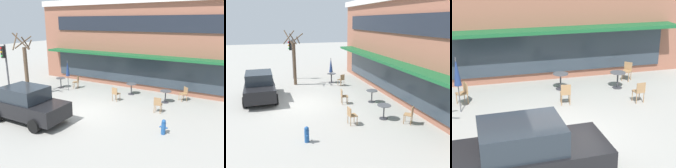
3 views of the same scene
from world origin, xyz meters
The scene contains 14 objects.
ground_plane centered at (0.00, 0.00, 0.00)m, with size 80.00×80.00×0.00m, color #9E9B93.
building_facade centered at (0.00, 9.96, 3.30)m, with size 16.73×9.10×6.60m.
cafe_table_near_wall centered at (0.98, 4.49, 0.52)m, with size 0.70×0.70×0.76m.
cafe_table_streetside centered at (3.57, 4.00, 0.52)m, with size 0.70×0.70×0.76m.
cafe_table_by_tree centered at (-4.42, 3.33, 0.52)m, with size 0.70×0.70×0.76m.
patio_umbrella_green_folded centered at (-3.41, 3.02, 1.63)m, with size 0.28×0.28×2.20m.
cafe_chair_0 centered at (4.48, 4.94, 0.53)m, with size 0.57×0.57×0.89m.
cafe_chair_1 centered at (3.74, 2.14, 0.53)m, with size 0.44×0.44×0.89m.
cafe_chair_2 centered at (0.74, 2.70, 0.53)m, with size 0.45×0.45×0.89m.
cafe_chair_3 centered at (-3.28, 3.84, 0.53)m, with size 0.53×0.53×0.89m.
parked_sedan centered at (-1.60, -2.20, 0.88)m, with size 4.26×2.12×1.76m.
street_tree centered at (-4.62, 0.38, 1.99)m, with size 1.47×1.56×4.26m.
traffic_light_pole centered at (-6.69, 0.40, 2.30)m, with size 0.26×0.43×3.40m.
fire_hydrant centered at (4.86, -0.22, 0.35)m, with size 0.36×0.20×0.71m.
Camera 1 is at (7.80, -9.77, 4.91)m, focal length 38.00 mm.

